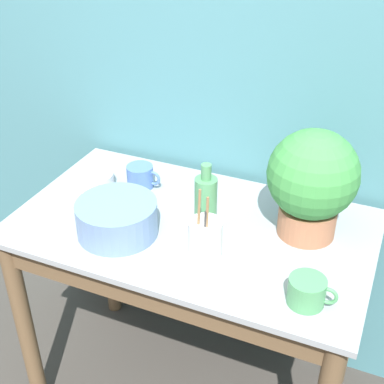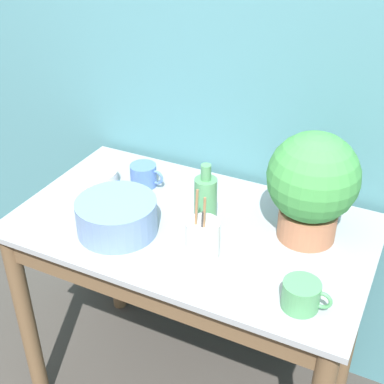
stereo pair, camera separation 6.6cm
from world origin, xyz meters
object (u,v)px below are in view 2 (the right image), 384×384
at_px(mug_green, 302,295).
at_px(bowl_small_enamel_white, 97,178).
at_px(potted_plant, 312,184).
at_px(bowl_wash_large, 117,216).
at_px(bottle_tall, 205,202).
at_px(mug_blue, 144,175).
at_px(utensil_cup, 203,238).

bearing_deg(mug_green, bowl_small_enamel_white, 161.47).
relative_size(potted_plant, bowl_wash_large, 1.38).
relative_size(potted_plant, bottle_tall, 1.54).
bearing_deg(bottle_tall, mug_green, -29.72).
distance_m(bowl_wash_large, mug_blue, 0.28).
bearing_deg(bowl_small_enamel_white, mug_green, -18.53).
bearing_deg(potted_plant, utensil_cup, -138.11).
bearing_deg(mug_green, bottle_tall, 150.28).
bearing_deg(potted_plant, bowl_small_enamel_white, -177.77).
bearing_deg(bowl_wash_large, bowl_small_enamel_white, 137.06).
bearing_deg(bowl_small_enamel_white, bowl_wash_large, -42.94).
relative_size(potted_plant, utensil_cup, 1.55).
relative_size(mug_blue, mug_green, 0.96).
relative_size(bottle_tall, mug_green, 1.72).
height_order(potted_plant, mug_blue, potted_plant).
xyz_separation_m(potted_plant, bottle_tall, (-0.30, -0.09, -0.09)).
xyz_separation_m(bowl_wash_large, mug_green, (0.61, -0.07, -0.02)).
relative_size(bowl_small_enamel_white, utensil_cup, 0.66).
relative_size(bowl_wash_large, bowl_small_enamel_white, 1.70).
height_order(potted_plant, bowl_small_enamel_white, potted_plant).
xyz_separation_m(potted_plant, bowl_small_enamel_white, (-0.75, -0.03, -0.16)).
relative_size(bottle_tall, mug_blue, 1.78).
bearing_deg(bowl_small_enamel_white, utensil_cup, -20.85).
height_order(mug_green, bowl_small_enamel_white, mug_green).
xyz_separation_m(bottle_tall, bowl_small_enamel_white, (-0.45, 0.06, -0.06)).
height_order(bowl_wash_large, mug_blue, bowl_wash_large).
distance_m(potted_plant, bottle_tall, 0.33).
relative_size(mug_blue, utensil_cup, 0.57).
bearing_deg(bottle_tall, mug_blue, 155.55).
distance_m(mug_blue, mug_green, 0.76).
xyz_separation_m(bowl_wash_large, utensil_cup, (0.29, 0.01, 0.00)).
xyz_separation_m(bottle_tall, mug_blue, (-0.30, 0.14, -0.05)).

